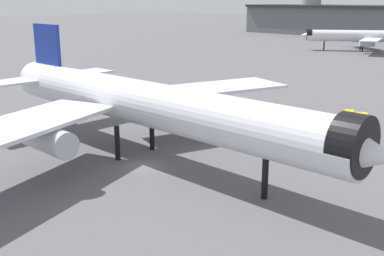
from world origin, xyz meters
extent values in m
plane|color=#56565B|center=(0.00, 0.00, 0.00)|extent=(900.00, 900.00, 0.00)
cylinder|color=silver|center=(-1.35, 2.15, 6.42)|extent=(49.36, 6.28, 4.94)
cone|color=silver|center=(23.26, 1.47, 6.42)|extent=(5.56, 4.98, 4.84)
cone|color=silver|center=(-25.96, 2.82, 6.42)|extent=(6.54, 4.86, 4.69)
cylinder|color=black|center=(22.27, 1.50, 6.79)|extent=(2.36, 5.04, 4.98)
cube|color=silver|center=(-4.76, 15.79, 5.80)|extent=(14.85, 23.52, 0.39)
cylinder|color=#B7BAC1|center=(-3.65, 13.10, 4.17)|extent=(6.97, 2.90, 2.71)
cube|color=silver|center=(-5.50, -11.29, 5.80)|extent=(13.82, 23.48, 0.39)
cylinder|color=#B7BAC1|center=(-4.25, -8.66, 4.17)|extent=(6.97, 2.90, 2.71)
cube|color=navy|center=(-22.02, 2.71, 10.36)|extent=(5.92, 0.66, 7.90)
cube|color=silver|center=(-22.85, 8.40, 6.91)|extent=(4.67, 8.98, 0.30)
cube|color=silver|center=(-23.16, -2.92, 6.91)|extent=(4.67, 8.98, 0.30)
cylinder|color=black|center=(14.40, 1.72, 1.97)|extent=(0.59, 0.59, 3.95)
cylinder|color=black|center=(-3.74, 4.81, 1.97)|extent=(0.59, 0.59, 3.95)
cylinder|color=black|center=(-3.88, -0.37, 1.97)|extent=(0.59, 0.59, 3.95)
cylinder|color=silver|center=(-32.91, 130.52, 5.13)|extent=(31.15, 22.23, 3.94)
cone|color=silver|center=(-47.41, 121.06, 5.13)|extent=(5.74, 5.61, 3.86)
cylinder|color=black|center=(-46.75, 121.49, 5.42)|extent=(3.66, 4.31, 3.98)
cube|color=silver|center=(-25.33, 123.81, 4.63)|extent=(9.42, 16.49, 0.32)
cylinder|color=#B7BAC1|center=(-27.05, 124.92, 3.33)|extent=(5.25, 4.47, 2.17)
cube|color=silver|center=(-36.00, 140.16, 4.63)|extent=(15.61, 14.09, 0.32)
cylinder|color=#B7BAC1|center=(-35.68, 138.14, 3.33)|extent=(5.25, 4.47, 2.17)
cylinder|color=black|center=(-42.19, 124.46, 1.58)|extent=(0.47, 0.47, 3.15)
cylinder|color=black|center=(-30.33, 129.73, 1.58)|extent=(0.47, 0.47, 3.15)
cylinder|color=black|center=(-32.60, 133.20, 1.58)|extent=(0.47, 0.47, 3.15)
cylinder|color=#939399|center=(-87.47, 197.11, 12.14)|extent=(10.09, 10.09, 24.27)
cube|color=black|center=(-32.01, 16.81, 0.62)|extent=(4.87, 5.88, 0.35)
cube|color=silver|center=(-32.89, 18.21, 1.60)|extent=(3.12, 3.09, 1.60)
cube|color=#1E2D38|center=(-33.42, 19.05, 1.92)|extent=(1.68, 1.09, 0.80)
cube|color=silver|center=(-31.49, 15.97, 1.90)|extent=(3.70, 4.02, 2.20)
cylinder|color=black|center=(-34.01, 17.83, 0.45)|extent=(0.72, 0.91, 0.90)
cylinder|color=black|center=(-32.06, 19.06, 0.45)|extent=(0.72, 0.91, 0.90)
cylinder|color=black|center=(-31.97, 14.57, 0.45)|extent=(0.72, 0.91, 0.90)
cylinder|color=black|center=(-30.02, 15.79, 0.45)|extent=(0.72, 0.91, 0.90)
cube|color=black|center=(9.23, 33.37, 0.50)|extent=(3.58, 2.86, 0.30)
cube|color=#E5B70C|center=(8.37, 32.94, 1.25)|extent=(1.86, 2.00, 1.20)
cube|color=#1E2D38|center=(7.85, 32.69, 1.49)|extent=(0.67, 1.24, 0.60)
cube|color=#E5B70C|center=(9.75, 33.63, 1.10)|extent=(2.43, 2.29, 0.90)
cylinder|color=black|center=(8.58, 32.16, 0.35)|extent=(0.75, 0.56, 0.70)
cylinder|color=black|center=(7.87, 33.59, 0.35)|extent=(0.75, 0.56, 0.70)
cylinder|color=black|center=(10.59, 33.15, 0.35)|extent=(0.75, 0.56, 0.70)
cylinder|color=black|center=(9.88, 34.58, 0.35)|extent=(0.75, 0.56, 0.70)
camera|label=1|loc=(36.21, -32.29, 17.57)|focal=44.17mm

